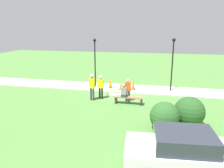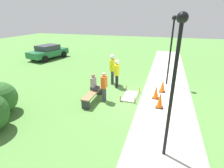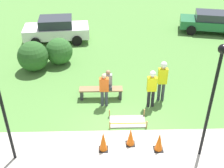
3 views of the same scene
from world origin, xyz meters
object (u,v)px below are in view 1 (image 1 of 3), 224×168
object	(u,v)px
person_seated_on_bench	(124,92)
lamppost_near	(95,56)
traffic_cone_near_patch	(133,85)
park_bench	(129,99)
worker_assistant	(101,85)
worker_supervisor	(92,84)
traffic_cone_far_patch	(121,85)
bystander_in_orange_shirt	(128,89)
parked_car_white	(183,152)
lamppost_far	(173,57)
traffic_cone_sidewalk_edge	(110,84)

from	to	relation	value
person_seated_on_bench	lamppost_near	distance (m)	5.24
traffic_cone_near_patch	park_bench	size ratio (longest dim) A/B	0.41
worker_assistant	lamppost_near	xyz separation A→B (m)	(1.31, -2.98, 1.73)
worker_supervisor	traffic_cone_far_patch	bearing A→B (deg)	-118.95
traffic_cone_far_patch	bystander_in_orange_shirt	size ratio (longest dim) A/B	0.45
worker_supervisor	parked_car_white	size ratio (longest dim) A/B	0.45
traffic_cone_near_patch	parked_car_white	distance (m)	10.68
lamppost_far	worker_supervisor	bearing A→B (deg)	31.50
person_seated_on_bench	park_bench	bearing A→B (deg)	-171.41
traffic_cone_near_patch	lamppost_near	distance (m)	4.08
traffic_cone_near_patch	worker_assistant	size ratio (longest dim) A/B	0.46
traffic_cone_far_patch	park_bench	size ratio (longest dim) A/B	0.37
worker_supervisor	bystander_in_orange_shirt	xyz separation A→B (m)	(-2.54, -0.34, -0.30)
traffic_cone_near_patch	park_bench	distance (m)	3.40
worker_assistant	lamppost_near	distance (m)	3.69
person_seated_on_bench	lamppost_far	xyz separation A→B (m)	(-3.27, -3.75, 1.98)
bystander_in_orange_shirt	worker_supervisor	bearing A→B (deg)	7.52
person_seated_on_bench	worker_assistant	xyz separation A→B (m)	(1.84, -0.75, 0.20)
traffic_cone_sidewalk_edge	traffic_cone_near_patch	bearing A→B (deg)	178.42
lamppost_near	parked_car_white	size ratio (longest dim) A/B	0.96
traffic_cone_far_patch	traffic_cone_sidewalk_edge	size ratio (longest dim) A/B	0.95
lamppost_near	bystander_in_orange_shirt	bearing A→B (deg)	137.03
traffic_cone_near_patch	traffic_cone_sidewalk_edge	distance (m)	1.96
parked_car_white	worker_assistant	bearing A→B (deg)	-61.19
park_bench	bystander_in_orange_shirt	world-z (taller)	bystander_in_orange_shirt
traffic_cone_far_patch	bystander_in_orange_shirt	xyz separation A→B (m)	(-0.94, 2.57, 0.45)
traffic_cone_far_patch	traffic_cone_sidewalk_edge	xyz separation A→B (m)	(0.98, -0.30, 0.02)
person_seated_on_bench	lamppost_near	world-z (taller)	lamppost_near
lamppost_near	parked_car_white	bearing A→B (deg)	121.42
worker_supervisor	lamppost_near	bearing A→B (deg)	-77.15
traffic_cone_sidewalk_edge	person_seated_on_bench	distance (m)	3.93
worker_assistant	parked_car_white	distance (m)	9.11
traffic_cone_near_patch	worker_supervisor	distance (m)	4.13
bystander_in_orange_shirt	lamppost_far	size ratio (longest dim) A/B	0.38
traffic_cone_near_patch	person_seated_on_bench	size ratio (longest dim) A/B	0.91
worker_assistant	lamppost_near	bearing A→B (deg)	-66.34
traffic_cone_far_patch	worker_assistant	distance (m)	2.75
traffic_cone_near_patch	worker_supervisor	xyz separation A→B (m)	(2.58, 3.15, 0.70)
traffic_cone_sidewalk_edge	lamppost_far	world-z (taller)	lamppost_far
lamppost_near	lamppost_far	bearing A→B (deg)	-179.83
lamppost_far	person_seated_on_bench	bearing A→B (deg)	48.91
traffic_cone_near_patch	worker_assistant	xyz separation A→B (m)	(2.06, 2.70, 0.56)
traffic_cone_far_patch	parked_car_white	xyz separation A→B (m)	(-4.03, 9.98, 0.34)
traffic_cone_sidewalk_edge	worker_assistant	distance (m)	2.82
park_bench	lamppost_near	size ratio (longest dim) A/B	0.47
traffic_cone_far_patch	traffic_cone_sidewalk_edge	world-z (taller)	traffic_cone_sidewalk_edge
person_seated_on_bench	traffic_cone_far_patch	bearing A→B (deg)	-76.73
worker_supervisor	worker_assistant	size ratio (longest dim) A/B	1.10
traffic_cone_near_patch	lamppost_far	xyz separation A→B (m)	(-3.05, -0.30, 2.34)
traffic_cone_far_patch	parked_car_white	distance (m)	10.77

